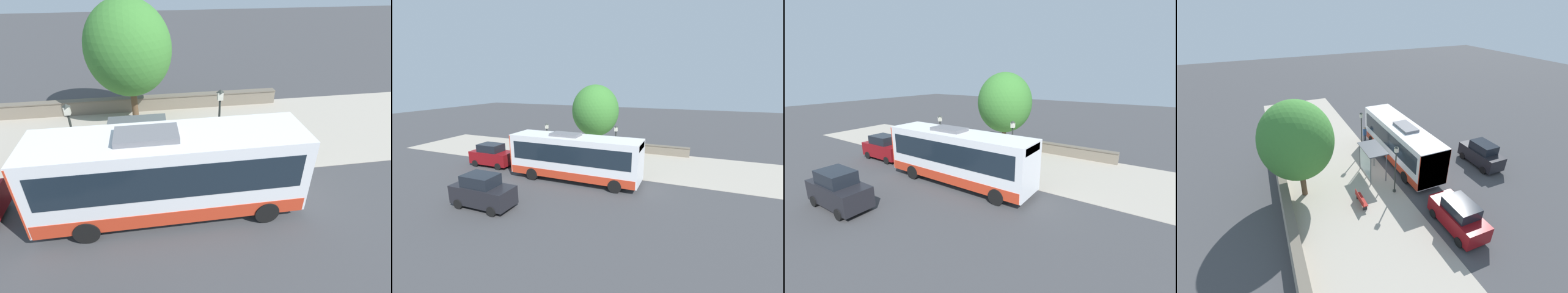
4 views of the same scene
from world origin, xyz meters
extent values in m
plane|color=#424244|center=(0.00, 0.00, 0.00)|extent=(120.00, 120.00, 0.00)
cube|color=#ADA393|center=(-4.50, 0.00, 0.01)|extent=(9.00, 44.00, 0.02)
cube|color=slate|center=(-8.55, 0.00, 0.47)|extent=(0.50, 20.00, 0.95)
cube|color=#685F52|center=(-8.55, 0.00, 0.99)|extent=(0.60, 20.00, 0.08)
cube|color=white|center=(1.99, 1.45, 2.05)|extent=(2.60, 10.62, 3.20)
cube|color=black|center=(1.99, 1.45, 2.46)|extent=(2.64, 9.77, 1.41)
cube|color=red|center=(1.99, 1.45, 0.77)|extent=(2.64, 10.41, 0.64)
cube|color=red|center=(1.99, -3.83, 2.05)|extent=(2.64, 0.06, 3.07)
cube|color=black|center=(1.99, 6.72, 3.33)|extent=(1.95, 0.08, 0.45)
cube|color=slate|center=(1.99, 0.65, 3.76)|extent=(1.30, 2.34, 0.22)
cylinder|color=black|center=(0.76, 5.17, 0.50)|extent=(0.30, 1.00, 1.00)
cylinder|color=black|center=(3.21, 5.17, 0.50)|extent=(0.30, 1.00, 1.00)
cylinder|color=black|center=(0.76, -1.84, 0.50)|extent=(0.30, 1.00, 1.00)
cylinder|color=black|center=(3.21, -1.84, 0.50)|extent=(0.30, 1.00, 1.00)
cylinder|color=#515459|center=(-0.62, -1.07, 1.29)|extent=(0.08, 0.08, 2.58)
cylinder|color=#515459|center=(-0.62, 1.40, 1.29)|extent=(0.08, 0.08, 2.58)
cylinder|color=#515459|center=(-1.98, -1.07, 1.29)|extent=(0.08, 0.08, 2.58)
cylinder|color=#515459|center=(-1.98, 1.40, 1.29)|extent=(0.08, 0.08, 2.58)
cube|color=#515459|center=(-1.30, 0.17, 2.62)|extent=(1.66, 2.77, 0.08)
cube|color=silver|center=(-1.96, 0.17, 1.42)|extent=(0.03, 2.23, 2.06)
cylinder|color=#2D3347|center=(0.21, 5.97, 0.43)|extent=(0.12, 0.12, 0.86)
cylinder|color=#2D3347|center=(0.37, 5.97, 0.43)|extent=(0.12, 0.12, 0.86)
cube|color=#38609E|center=(0.29, 5.97, 1.21)|extent=(0.34, 0.22, 0.69)
sphere|color=tan|center=(0.29, 5.97, 1.67)|extent=(0.24, 0.24, 0.24)
cube|color=maroon|center=(-3.51, -2.98, 0.45)|extent=(0.40, 1.66, 0.06)
cube|color=maroon|center=(-3.68, -2.98, 0.68)|extent=(0.04, 1.66, 0.40)
cube|color=black|center=(-3.51, -3.64, 0.23)|extent=(0.32, 0.06, 0.45)
cube|color=black|center=(-3.51, -2.31, 0.23)|extent=(0.32, 0.06, 0.45)
cylinder|color=#2D332D|center=(-0.62, -2.62, 0.08)|extent=(0.24, 0.24, 0.16)
cylinder|color=#2D332D|center=(-0.62, -2.62, 1.80)|extent=(0.10, 0.10, 3.60)
cube|color=silver|center=(-0.62, -2.62, 3.77)|extent=(0.24, 0.24, 0.35)
pyramid|color=#2D332D|center=(-0.62, -2.62, 4.02)|extent=(0.28, 0.28, 0.14)
cylinder|color=#2D332D|center=(-0.79, 4.02, 0.08)|extent=(0.24, 0.24, 0.16)
cylinder|color=#2D332D|center=(-0.79, 4.02, 1.89)|extent=(0.10, 0.10, 3.78)
cube|color=silver|center=(-0.79, 4.02, 3.95)|extent=(0.24, 0.24, 0.35)
pyramid|color=#2D332D|center=(-0.79, 4.02, 4.20)|extent=(0.28, 0.28, 0.14)
cylinder|color=brown|center=(-7.13, -0.18, 1.63)|extent=(0.41, 0.41, 3.27)
ellipsoid|color=#3D7F33|center=(-7.13, -0.18, 4.70)|extent=(5.20, 5.20, 5.72)
cube|color=maroon|center=(1.45, -7.48, 0.84)|extent=(1.82, 4.10, 1.14)
cube|color=black|center=(1.45, -7.58, 1.77)|extent=(1.55, 2.13, 0.71)
cylinder|color=black|center=(0.59, -6.15, 0.32)|extent=(0.22, 0.64, 0.64)
cylinder|color=black|center=(2.30, -6.15, 0.32)|extent=(0.22, 0.64, 0.64)
cylinder|color=black|center=(0.59, -8.81, 0.32)|extent=(0.22, 0.64, 0.64)
cylinder|color=black|center=(2.30, -8.81, 0.32)|extent=(0.22, 0.64, 0.64)
cube|color=black|center=(8.44, -2.04, 0.86)|extent=(1.73, 4.07, 1.18)
cube|color=black|center=(8.44, -2.14, 1.82)|extent=(1.47, 2.12, 0.73)
cylinder|color=black|center=(7.63, -0.72, 0.32)|extent=(0.22, 0.64, 0.64)
cylinder|color=black|center=(9.26, -0.72, 0.32)|extent=(0.22, 0.64, 0.64)
cylinder|color=black|center=(7.63, -3.36, 0.32)|extent=(0.22, 0.64, 0.64)
cylinder|color=black|center=(9.26, -3.36, 0.32)|extent=(0.22, 0.64, 0.64)
camera|label=1|loc=(11.81, 0.93, 9.17)|focal=28.00mm
camera|label=2|loc=(20.28, 9.94, 7.89)|focal=24.00mm
camera|label=3|loc=(15.09, 12.17, 7.35)|focal=24.00mm
camera|label=4|loc=(-8.57, -16.90, 13.04)|focal=24.00mm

